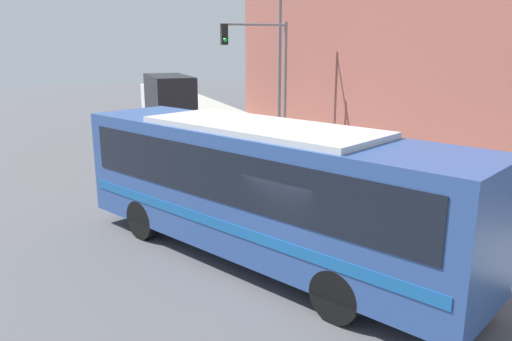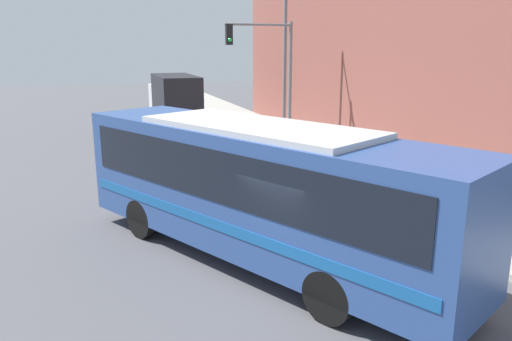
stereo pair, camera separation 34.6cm
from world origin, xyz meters
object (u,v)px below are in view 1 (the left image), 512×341
Objects in this scene: parking_meter at (311,140)px; street_lamp at (273,48)px; delivery_truck at (167,99)px; city_bus at (260,183)px; pedestrian_near_corner at (384,154)px; traffic_light_pole at (265,64)px; fire_hydrant at (361,176)px.

street_lamp is at bearing 91.35° from parking_meter.
parking_meter is at bearing -71.91° from delivery_truck.
pedestrian_near_corner is at bearing 9.64° from city_bus.
delivery_truck is 1.30× the size of traffic_light_pole.
delivery_truck is (1.53, 20.72, -0.17)m from city_bus.
delivery_truck is 12.87m from parking_meter.
street_lamp reaches higher than city_bus.
parking_meter is at bearing -88.65° from street_lamp.
fire_hydrant is at bearing -82.96° from traffic_light_pole.
traffic_light_pole is at bearing 41.15° from city_bus.
street_lamp is at bearing 39.53° from city_bus.
delivery_truck is 9.78m from traffic_light_pole.
city_bus is at bearing -123.00° from parking_meter.
parking_meter is at bearing 90.00° from fire_hydrant.
parking_meter is (0.00, 4.04, 0.61)m from fire_hydrant.
traffic_light_pole is 0.74× the size of street_lamp.
street_lamp is 8.53m from pedestrian_near_corner.
pedestrian_near_corner reaches higher than parking_meter.
city_bus is 8.87m from pedestrian_near_corner.
street_lamp is at bearing -64.02° from delivery_truck.
city_bus is 1.76× the size of traffic_light_pole.
fire_hydrant is at bearing -76.21° from delivery_truck.
parking_meter is (0.90, -3.26, -3.09)m from traffic_light_pole.
traffic_light_pole reaches higher than pedestrian_near_corner.
street_lamp is (-0.10, 4.24, 3.79)m from parking_meter.
street_lamp reaches higher than parking_meter.
delivery_truck is 4.57× the size of pedestrian_near_corner.
street_lamp reaches higher than fire_hydrant.
fire_hydrant is at bearing 11.54° from city_bus.
fire_hydrant is 0.47× the size of parking_meter.
pedestrian_near_corner is (5.51, -15.41, -0.73)m from delivery_truck.
fire_hydrant is 0.08× the size of street_lamp.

